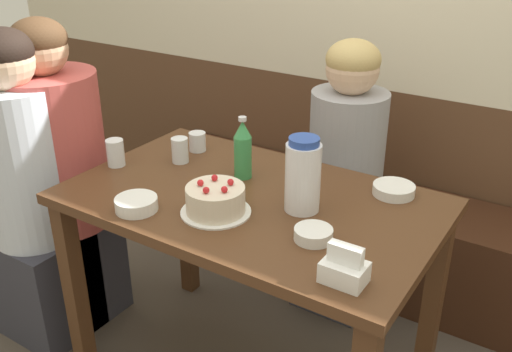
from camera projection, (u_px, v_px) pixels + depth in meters
name	position (u px, v px, depth m)	size (l,w,h in m)	color
back_wall	(386.00, 0.00, 2.42)	(4.80, 0.04, 2.50)	brown
bench_seat	(348.00, 230.00, 2.69)	(1.97, 0.38, 0.45)	#381E11
dining_table	(251.00, 228.00, 1.88)	(1.19, 0.73, 0.77)	#4C2D19
birthday_cake	(215.00, 200.00, 1.72)	(0.22, 0.22, 0.11)	white
water_pitcher	(303.00, 175.00, 1.70)	(0.11, 0.11, 0.24)	white
soju_bottle	(243.00, 149.00, 1.92)	(0.06, 0.06, 0.22)	#388E4C
napkin_holder	(344.00, 269.00, 1.40)	(0.11, 0.08, 0.11)	white
bowl_soup_white	(136.00, 204.00, 1.74)	(0.13, 0.13, 0.04)	white
bowl_rice_small	(394.00, 190.00, 1.84)	(0.14, 0.14, 0.03)	white
bowl_side_dish	(313.00, 234.00, 1.59)	(0.11, 0.11, 0.03)	white
glass_water_tall	(180.00, 150.00, 2.06)	(0.06, 0.06, 0.09)	silver
glass_tumbler_short	(115.00, 153.00, 2.03)	(0.06, 0.06, 0.10)	silver
glass_shot_small	(197.00, 142.00, 2.16)	(0.06, 0.06, 0.07)	silver
person_teal_shirt	(344.00, 187.00, 2.37)	(0.31, 0.34, 1.17)	#33333D
person_pale_blue_shirt	(61.00, 180.00, 2.25)	(0.38, 0.38, 1.26)	#33333D
person_grey_tee	(31.00, 203.00, 2.16)	(0.34, 0.30, 1.25)	#33333D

